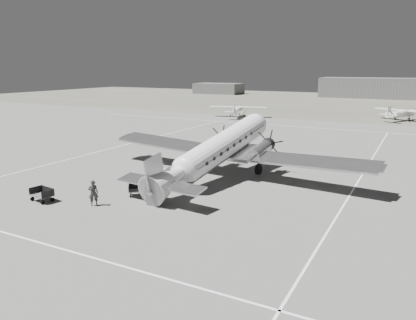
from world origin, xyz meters
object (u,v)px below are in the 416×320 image
(shed_secondary, at_px, (219,88))
(baggage_cart_near, at_px, (139,190))
(hangar_main, at_px, (386,88))
(passenger, at_px, (165,177))
(dc3_airliner, at_px, (218,151))
(ground_crew, at_px, (93,193))
(ramp_agent, at_px, (150,182))
(light_plane_right, at_px, (402,115))
(baggage_cart_far, at_px, (42,195))
(light_plane_left, at_px, (237,111))

(shed_secondary, height_order, baggage_cart_near, shed_secondary)
(hangar_main, xyz_separation_m, passenger, (-7.64, -120.77, -2.52))
(dc3_airliner, xyz_separation_m, ground_crew, (-4.90, -10.90, -1.66))
(baggage_cart_near, xyz_separation_m, ramp_agent, (0.13, 1.33, 0.31))
(dc3_airliner, distance_m, ramp_agent, 7.18)
(light_plane_right, xyz_separation_m, ramp_agent, (-15.88, -59.64, -0.43))
(baggage_cart_far, bearing_deg, hangar_main, 92.52)
(light_plane_right, distance_m, passenger, 59.77)
(hangar_main, relative_size, shed_secondary, 2.33)
(ground_crew, bearing_deg, shed_secondary, -111.73)
(ground_crew, bearing_deg, baggage_cart_far, -29.28)
(ground_crew, height_order, ramp_agent, ground_crew)
(hangar_main, bearing_deg, light_plane_left, -107.11)
(light_plane_right, xyz_separation_m, baggage_cart_near, (-16.01, -60.97, -0.74))
(light_plane_right, height_order, ground_crew, light_plane_right)
(shed_secondary, distance_m, light_plane_right, 89.48)
(shed_secondary, height_order, ground_crew, shed_secondary)
(passenger, bearing_deg, light_plane_right, -0.49)
(passenger, bearing_deg, shed_secondary, 39.07)
(ramp_agent, bearing_deg, dc3_airliner, 2.09)
(baggage_cart_far, xyz_separation_m, passenger, (6.02, 7.88, 0.26))
(baggage_cart_far, xyz_separation_m, ground_crew, (4.21, 1.12, 0.46))
(light_plane_right, relative_size, ground_crew, 5.93)
(hangar_main, relative_size, ground_crew, 21.42)
(baggage_cart_far, relative_size, passenger, 1.18)
(dc3_airliner, height_order, light_plane_left, dc3_airliner)
(ground_crew, bearing_deg, dc3_airliner, -158.37)
(hangar_main, distance_m, ground_crew, 127.90)
(shed_secondary, relative_size, light_plane_right, 1.55)
(baggage_cart_far, relative_size, ground_crew, 0.94)
(shed_secondary, distance_m, passenger, 127.06)
(dc3_airliner, relative_size, light_plane_left, 2.33)
(baggage_cart_near, bearing_deg, baggage_cart_far, -177.05)
(hangar_main, distance_m, baggage_cart_far, 129.40)
(shed_secondary, xyz_separation_m, light_plane_left, (37.76, -67.22, -0.77))
(ramp_agent, xyz_separation_m, passenger, (0.19, 1.97, 0.00))
(light_plane_left, distance_m, ramp_agent, 52.53)
(hangar_main, distance_m, passenger, 121.03)
(baggage_cart_far, bearing_deg, light_plane_right, 80.25)
(hangar_main, xyz_separation_m, dc3_airliner, (-4.55, -116.64, -0.66))
(dc3_airliner, bearing_deg, ground_crew, -108.66)
(hangar_main, distance_m, baggage_cart_near, 124.36)
(light_plane_left, relative_size, passenger, 7.65)
(baggage_cart_near, distance_m, baggage_cart_far, 7.31)
(dc3_airliner, bearing_deg, light_plane_right, 82.31)
(ground_crew, bearing_deg, baggage_cart_near, -157.40)
(baggage_cart_near, bearing_deg, shed_secondary, 77.74)
(shed_secondary, bearing_deg, passenger, -65.66)
(ramp_agent, bearing_deg, baggage_cart_far, 165.79)
(shed_secondary, xyz_separation_m, passenger, (52.36, -115.77, -1.22))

